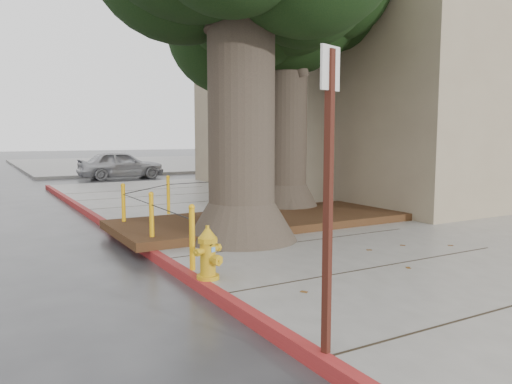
# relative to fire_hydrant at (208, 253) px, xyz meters

# --- Properties ---
(ground) EXTENTS (140.00, 140.00, 0.00)m
(ground) POSITION_rel_fire_hydrant_xyz_m (1.90, -0.67, -0.50)
(ground) COLOR #28282B
(ground) RESTS_ON ground
(sidewalk_main) EXTENTS (16.00, 26.00, 0.15)m
(sidewalk_main) POSITION_rel_fire_hydrant_xyz_m (7.90, 1.83, -0.43)
(sidewalk_main) COLOR slate
(sidewalk_main) RESTS_ON ground
(sidewalk_far) EXTENTS (16.00, 20.00, 0.15)m
(sidewalk_far) POSITION_rel_fire_hydrant_xyz_m (7.90, 29.33, -0.43)
(sidewalk_far) COLOR slate
(sidewalk_far) RESTS_ON ground
(curb_red) EXTENTS (0.14, 26.00, 0.16)m
(curb_red) POSITION_rel_fire_hydrant_xyz_m (-0.10, 1.83, -0.43)
(curb_red) COLOR maroon
(curb_red) RESTS_ON ground
(planter_bed) EXTENTS (6.40, 2.60, 0.16)m
(planter_bed) POSITION_rel_fire_hydrant_xyz_m (2.80, 3.23, -0.27)
(planter_bed) COLOR black
(planter_bed) RESTS_ON sidewalk_main
(building_corner) EXTENTS (12.00, 13.00, 10.00)m
(building_corner) POSITION_rel_fire_hydrant_xyz_m (11.90, 7.83, 4.50)
(building_corner) COLOR gray
(building_corner) RESTS_ON ground
(building_side_white) EXTENTS (10.00, 10.00, 9.00)m
(building_side_white) POSITION_rel_fire_hydrant_xyz_m (17.90, 25.33, 4.00)
(building_side_white) COLOR silver
(building_side_white) RESTS_ON ground
(building_side_grey) EXTENTS (12.00, 14.00, 12.00)m
(building_side_grey) POSITION_rel_fire_hydrant_xyz_m (23.90, 31.33, 5.50)
(building_side_grey) COLOR slate
(building_side_grey) RESTS_ON ground
(tree_far) EXTENTS (4.50, 3.80, 7.17)m
(tree_far) POSITION_rel_fire_hydrant_xyz_m (4.53, 4.66, 4.52)
(tree_far) COLOR #4C3F33
(tree_far) RESTS_ON sidewalk_main
(bollard_ring) EXTENTS (3.79, 5.39, 0.95)m
(bollard_ring) POSITION_rel_fire_hydrant_xyz_m (1.03, 3.71, 0.16)
(bollard_ring) COLOR #DF9C0C
(bollard_ring) RESTS_ON sidewalk_main
(fire_hydrant) EXTENTS (0.39, 0.39, 0.72)m
(fire_hydrant) POSITION_rel_fire_hydrant_xyz_m (0.00, 0.00, 0.00)
(fire_hydrant) COLOR gold
(fire_hydrant) RESTS_ON sidewalk_main
(signpost) EXTENTS (0.25, 0.10, 2.63)m
(signpost) POSITION_rel_fire_hydrant_xyz_m (-0.05, -2.59, 1.14)
(signpost) COLOR #471911
(signpost) RESTS_ON sidewalk_main
(car_silver) EXTENTS (4.03, 1.71, 1.36)m
(car_silver) POSITION_rel_fire_hydrant_xyz_m (3.64, 18.07, 0.18)
(car_silver) COLOR #B6B6BB
(car_silver) RESTS_ON ground
(car_red) EXTENTS (3.71, 1.53, 1.19)m
(car_red) POSITION_rel_fire_hydrant_xyz_m (11.18, 18.73, 0.10)
(car_red) COLOR maroon
(car_red) RESTS_ON ground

